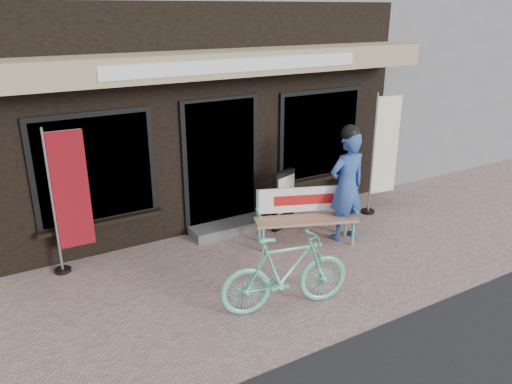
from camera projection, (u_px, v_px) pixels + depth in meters
ground at (287, 277)px, 6.91m from camera, size 70.00×70.00×0.00m
storefront at (151, 35)px, 9.89m from camera, size 7.00×6.77×6.00m
neighbor_right_near at (427, 34)px, 14.43m from camera, size 10.00×7.00×5.60m
bench at (305, 211)px, 7.81m from camera, size 1.64×0.96×0.87m
person at (347, 184)px, 7.78m from camera, size 0.65×0.44×1.87m
bicycle at (286, 272)px, 6.04m from camera, size 1.71×0.81×0.99m
nobori_red at (69, 198)px, 6.77m from camera, size 0.61×0.23×2.08m
nobori_cream at (383, 152)px, 8.78m from camera, size 0.65×0.27×2.18m
menu_stand at (283, 199)px, 8.30m from camera, size 0.50×0.26×1.00m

